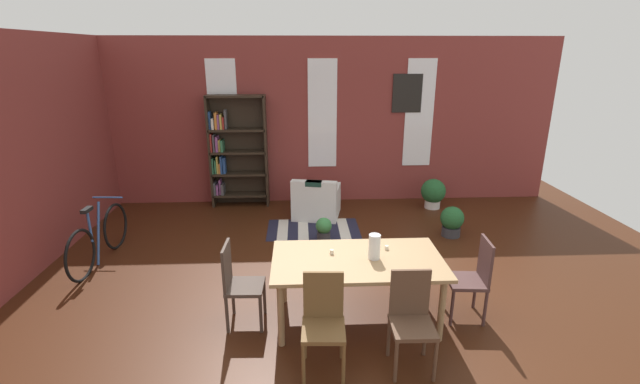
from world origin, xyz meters
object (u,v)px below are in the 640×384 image
object	(u,v)px
dining_chair_head_right	(473,276)
potted_plant_by_shelf	(452,221)
dining_table	(357,265)
dining_chair_head_left	(238,282)
vase_on_table	(374,247)
potted_plant_window	(433,192)
armchair_white	(316,202)
bicycle_second	(99,239)
dining_chair_near_left	(323,320)
bookshelf_tall	(234,151)
dining_chair_near_right	(411,317)
potted_plant_corner	(324,229)

from	to	relation	value
dining_chair_head_right	potted_plant_by_shelf	world-z (taller)	dining_chair_head_right
dining_table	dining_chair_head_left	distance (m)	1.31
vase_on_table	potted_plant_window	xyz separation A→B (m)	(1.76, 3.57, -0.59)
dining_chair_head_right	dining_chair_head_left	size ratio (longest dim) A/B	1.00
vase_on_table	armchair_white	bearing A→B (deg)	98.68
vase_on_table	bicycle_second	bearing A→B (deg)	156.43
dining_table	potted_plant_by_shelf	xyz separation A→B (m)	(1.85, 2.24, -0.42)
vase_on_table	dining_chair_near_left	bearing A→B (deg)	-128.66
bookshelf_tall	dining_chair_near_right	bearing A→B (deg)	-64.06
potted_plant_by_shelf	potted_plant_window	bearing A→B (deg)	86.23
vase_on_table	bookshelf_tall	bearing A→B (deg)	117.31
dining_chair_head_left	potted_plant_corner	distance (m)	2.37
dining_chair_near_right	dining_chair_head_left	xyz separation A→B (m)	(-1.71, 0.74, 0.00)
bookshelf_tall	bicycle_second	distance (m)	2.94
bicycle_second	dining_chair_head_right	bearing A→B (deg)	-18.53
dining_table	vase_on_table	world-z (taller)	vase_on_table
dining_chair_near_left	potted_plant_window	distance (m)	4.91
dining_table	potted_plant_corner	world-z (taller)	dining_table
potted_plant_by_shelf	potted_plant_corner	bearing A→B (deg)	-176.36
dining_chair_head_right	potted_plant_window	world-z (taller)	dining_chair_head_right
bicycle_second	potted_plant_corner	distance (m)	3.27
dining_table	potted_plant_window	xyz separation A→B (m)	(1.94, 3.57, -0.37)
vase_on_table	potted_plant_window	distance (m)	4.02
dining_chair_near_right	bookshelf_tall	bearing A→B (deg)	115.94
dining_table	bicycle_second	world-z (taller)	bicycle_second
dining_chair_near_left	armchair_white	xyz separation A→B (m)	(0.10, 3.97, -0.23)
vase_on_table	armchair_white	size ratio (longest dim) A/B	0.29
vase_on_table	potted_plant_by_shelf	xyz separation A→B (m)	(1.67, 2.24, -0.63)
dining_chair_head_right	bookshelf_tall	world-z (taller)	bookshelf_tall
dining_chair_head_left	bookshelf_tall	xyz separation A→B (m)	(-0.56, 3.94, 0.57)
dining_chair_near_right	potted_plant_window	bearing A→B (deg)	70.55
dining_chair_near_right	dining_chair_near_left	bearing A→B (deg)	-179.99
bicycle_second	bookshelf_tall	bearing A→B (deg)	55.45
potted_plant_corner	dining_table	bearing A→B (deg)	-83.30
dining_table	armchair_white	xyz separation A→B (m)	(-0.32, 3.23, -0.40)
dining_chair_near_right	armchair_white	xyz separation A→B (m)	(-0.73, 3.97, -0.23)
potted_plant_by_shelf	potted_plant_corner	size ratio (longest dim) A/B	1.24
vase_on_table	potted_plant_by_shelf	size ratio (longest dim) A/B	0.55
vase_on_table	bicycle_second	world-z (taller)	vase_on_table
dining_chair_head_left	vase_on_table	bearing A→B (deg)	-0.10
potted_plant_by_shelf	potted_plant_corner	world-z (taller)	potted_plant_by_shelf
dining_chair_head_left	potted_plant_corner	size ratio (longest dim) A/B	2.36
potted_plant_window	armchair_white	bearing A→B (deg)	-171.52
potted_plant_corner	potted_plant_by_shelf	bearing A→B (deg)	3.64
dining_chair_head_right	potted_plant_by_shelf	xyz separation A→B (m)	(0.55, 2.24, -0.25)
potted_plant_by_shelf	bicycle_second	bearing A→B (deg)	-173.13
dining_chair_near_right	potted_plant_by_shelf	world-z (taller)	dining_chair_near_right
bookshelf_tall	potted_plant_corner	size ratio (longest dim) A/B	5.27
potted_plant_by_shelf	potted_plant_window	size ratio (longest dim) A/B	0.88
dining_chair_head_left	armchair_white	bearing A→B (deg)	73.10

